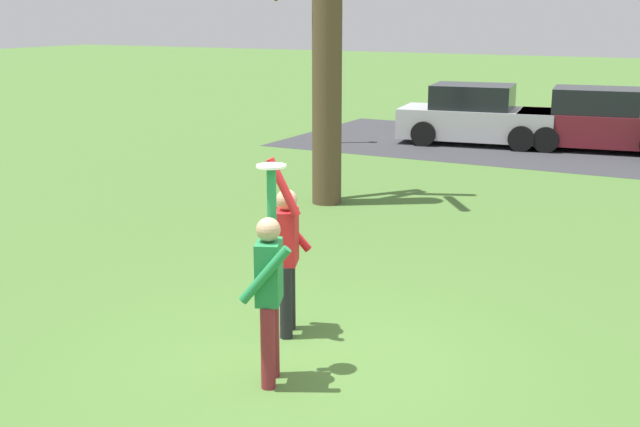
{
  "coord_description": "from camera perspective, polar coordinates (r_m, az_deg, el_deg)",
  "views": [
    {
      "loc": [
        3.76,
        -6.74,
        3.5
      ],
      "look_at": [
        -0.27,
        0.89,
        1.34
      ],
      "focal_mm": 45.33,
      "sensor_mm": 36.0,
      "label": 1
    }
  ],
  "objects": [
    {
      "name": "frisbee_disc",
      "position": [
        7.59,
        -3.47,
        3.36
      ],
      "size": [
        0.28,
        0.28,
        0.02
      ],
      "primitive_type": "cylinder",
      "color": "white",
      "rests_on": "person_catcher"
    },
    {
      "name": "lamppost_by_lot",
      "position": [
        21.86,
        0.25,
        11.7
      ],
      "size": [
        0.28,
        0.28,
        4.26
      ],
      "color": "#2D2D33",
      "rests_on": "ground_plane"
    },
    {
      "name": "parked_car_silver",
      "position": [
        22.38,
        10.95,
        6.72
      ],
      "size": [
        4.32,
        2.48,
        1.59
      ],
      "rotation": [
        0.0,
        0.0,
        0.15
      ],
      "color": "#BCBCC1",
      "rests_on": "ground_plane"
    },
    {
      "name": "person_defender",
      "position": [
        8.82,
        -2.33,
        -2.53
      ],
      "size": [
        0.58,
        0.64,
        2.04
      ],
      "rotation": [
        0.0,
        0.0,
        5.1
      ],
      "color": "black",
      "rests_on": "ground_plane"
    },
    {
      "name": "bare_tree_tall",
      "position": [
        14.82,
        0.51,
        13.31
      ],
      "size": [
        1.86,
        1.72,
        6.87
      ],
      "color": "brown",
      "rests_on": "ground_plane"
    },
    {
      "name": "parked_car_maroon",
      "position": [
        22.17,
        19.08,
        6.14
      ],
      "size": [
        4.32,
        2.48,
        1.59
      ],
      "rotation": [
        0.0,
        0.0,
        0.15
      ],
      "color": "maroon",
      "rests_on": "ground_plane"
    },
    {
      "name": "parking_strip",
      "position": [
        21.88,
        19.09,
        4.12
      ],
      "size": [
        16.41,
        6.4,
        0.01
      ],
      "primitive_type": "cube",
      "color": "#38383D",
      "rests_on": "ground_plane"
    },
    {
      "name": "ground_plane",
      "position": [
        8.48,
        -1.18,
        -10.32
      ],
      "size": [
        120.0,
        120.0,
        0.0
      ],
      "primitive_type": "plane",
      "color": "#4C7533"
    },
    {
      "name": "person_catcher",
      "position": [
        7.67,
        -3.61,
        -5.13
      ],
      "size": [
        0.49,
        0.59,
        2.08
      ],
      "rotation": [
        0.0,
        0.0,
        1.96
      ],
      "color": "maroon",
      "rests_on": "ground_plane"
    }
  ]
}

